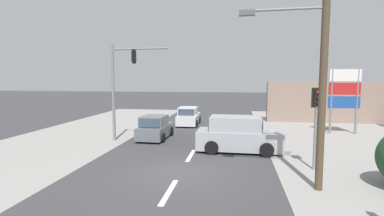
{
  "coord_description": "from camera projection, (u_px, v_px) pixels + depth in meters",
  "views": [
    {
      "loc": [
        2.31,
        -11.86,
        3.98
      ],
      "look_at": [
        -0.09,
        4.0,
        2.35
      ],
      "focal_mm": 28.0,
      "sensor_mm": 36.0,
      "label": 1
    }
  ],
  "objects": [
    {
      "name": "kerb_left_verge",
      "position": [
        51.0,
        145.0,
        17.61
      ],
      "size": [
        8.0,
        40.0,
        0.02
      ],
      "primitive_type": "cube",
      "color": "gray",
      "rests_on": "ground"
    },
    {
      "name": "traffic_signal_mast",
      "position": [
        121.0,
        80.0,
        18.48
      ],
      "size": [
        3.68,
        0.46,
        6.0
      ],
      "color": "slate",
      "rests_on": "ground"
    },
    {
      "name": "lane_dash_far",
      "position": [
        202.0,
        136.0,
        20.28
      ],
      "size": [
        0.2,
        2.4,
        0.01
      ],
      "primitive_type": "cube",
      "color": "silver",
      "rests_on": "ground"
    },
    {
      "name": "hatchback_crossing_left",
      "position": [
        155.0,
        128.0,
        19.51
      ],
      "size": [
        1.83,
        3.67,
        1.53
      ],
      "color": "slate",
      "rests_on": "ground"
    },
    {
      "name": "lane_dash_near",
      "position": [
        169.0,
        192.0,
        10.44
      ],
      "size": [
        0.2,
        2.4,
        0.01
      ],
      "primitive_type": "cube",
      "color": "silver",
      "rests_on": "ground"
    },
    {
      "name": "pedestal_signal_right_kerb",
      "position": [
        316.0,
        115.0,
        12.68
      ],
      "size": [
        0.44,
        0.3,
        3.56
      ],
      "color": "slate",
      "rests_on": "ground"
    },
    {
      "name": "ground_plane",
      "position": [
        180.0,
        174.0,
        12.41
      ],
      "size": [
        140.0,
        140.0,
        0.0
      ],
      "primitive_type": "plane",
      "color": "#3A3A3D"
    },
    {
      "name": "suv_oncoming_mid",
      "position": [
        238.0,
        135.0,
        16.14
      ],
      "size": [
        4.58,
        2.14,
        1.9
      ],
      "color": "#A3A8AD",
      "rests_on": "ground"
    },
    {
      "name": "hatchback_receding_far",
      "position": [
        188.0,
        117.0,
        25.17
      ],
      "size": [
        1.82,
        3.66,
        1.53
      ],
      "color": "silver",
      "rests_on": "ground"
    },
    {
      "name": "shopping_plaza_sign",
      "position": [
        344.0,
        92.0,
        20.98
      ],
      "size": [
        2.1,
        0.16,
        4.6
      ],
      "color": "slate",
      "rests_on": "ground"
    },
    {
      "name": "lane_dash_mid",
      "position": [
        191.0,
        155.0,
        15.36
      ],
      "size": [
        0.2,
        2.4,
        0.01
      ],
      "primitive_type": "cube",
      "color": "silver",
      "rests_on": "ground"
    },
    {
      "name": "shopfront_wall_far",
      "position": [
        337.0,
        102.0,
        26.33
      ],
      "size": [
        12.0,
        1.0,
        3.6
      ],
      "primitive_type": "cube",
      "color": "gray",
      "rests_on": "ground"
    },
    {
      "name": "utility_pole_foreground_right",
      "position": [
        319.0,
        55.0,
        10.16
      ],
      "size": [
        3.78,
        0.43,
        8.76
      ],
      "color": "#4C3D2B",
      "rests_on": "ground"
    }
  ]
}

